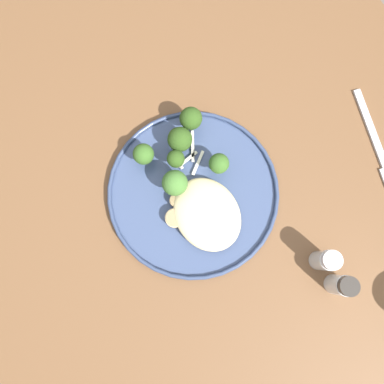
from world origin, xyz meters
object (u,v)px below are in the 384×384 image
at_px(broccoli_floret_tall_stalk, 175,183).
at_px(dinner_fork, 376,142).
at_px(salt_shaker, 325,260).
at_px(seared_scallop_half_hidden, 206,197).
at_px(broccoli_floret_split_head, 219,164).
at_px(broccoli_floret_near_rim, 143,154).
at_px(seared_scallop_center_golden, 176,200).
at_px(broccoli_floret_rear_charred, 180,140).
at_px(dinner_plate, 192,193).
at_px(pepper_shaker, 341,285).
at_px(seared_scallop_rear_pale, 215,224).
at_px(broccoli_floret_beside_noodles, 174,160).
at_px(seared_scallop_large_seared, 175,218).
at_px(broccoli_floret_small_sprig, 191,119).
at_px(seared_scallop_tiny_bay, 204,213).

xyz_separation_m(broccoli_floret_tall_stalk, dinner_fork, (0.10, 0.35, -0.05)).
bearing_deg(salt_shaker, seared_scallop_half_hidden, -149.55).
distance_m(broccoli_floret_split_head, broccoli_floret_near_rim, 0.12).
distance_m(broccoli_floret_tall_stalk, dinner_fork, 0.36).
xyz_separation_m(seared_scallop_center_golden, broccoli_floret_rear_charred, (-0.08, 0.05, 0.02)).
xyz_separation_m(dinner_plate, pepper_shaker, (0.25, 0.12, 0.02)).
height_order(salt_shaker, pepper_shaker, same).
height_order(broccoli_floret_split_head, salt_shaker, salt_shaker).
relative_size(seared_scallop_rear_pale, broccoli_floret_near_rim, 0.66).
bearing_deg(broccoli_floret_near_rim, broccoli_floret_rear_charred, 82.17).
distance_m(seared_scallop_half_hidden, broccoli_floret_near_rim, 0.12).
bearing_deg(seared_scallop_rear_pale, salt_shaker, 40.71).
relative_size(dinner_plate, broccoli_floret_beside_noodles, 5.61).
relative_size(seared_scallop_large_seared, pepper_shaker, 0.47).
xyz_separation_m(seared_scallop_rear_pale, seared_scallop_large_seared, (-0.04, -0.05, 0.00)).
bearing_deg(broccoli_floret_small_sprig, pepper_shaker, 10.81).
height_order(broccoli_floret_beside_noodles, broccoli_floret_split_head, broccoli_floret_split_head).
xyz_separation_m(seared_scallop_center_golden, broccoli_floret_split_head, (-0.01, 0.09, 0.02)).
relative_size(dinner_plate, broccoli_floret_rear_charred, 5.09).
height_order(dinner_plate, dinner_fork, dinner_plate).
distance_m(dinner_plate, seared_scallop_center_golden, 0.03).
xyz_separation_m(seared_scallop_large_seared, broccoli_floret_near_rim, (-0.11, 0.01, 0.02)).
relative_size(seared_scallop_half_hidden, broccoli_floret_tall_stalk, 0.47).
distance_m(seared_scallop_large_seared, broccoli_floret_small_sprig, 0.17).
bearing_deg(seared_scallop_rear_pale, seared_scallop_center_golden, -151.73).
bearing_deg(pepper_shaker, dinner_plate, -153.27).
bearing_deg(seared_scallop_half_hidden, broccoli_floret_small_sprig, 161.17).
distance_m(seared_scallop_tiny_bay, broccoli_floret_split_head, 0.08).
relative_size(broccoli_floret_tall_stalk, broccoli_floret_rear_charred, 1.08).
bearing_deg(seared_scallop_half_hidden, broccoli_floret_rear_charred, 175.23).
xyz_separation_m(seared_scallop_rear_pale, broccoli_floret_split_head, (-0.08, 0.05, 0.03)).
bearing_deg(seared_scallop_center_golden, broccoli_floret_beside_noodles, 152.44).
distance_m(broccoli_floret_split_head, dinner_fork, 0.29).
distance_m(seared_scallop_tiny_bay, seared_scallop_rear_pale, 0.02).
bearing_deg(seared_scallop_half_hidden, dinner_fork, 78.48).
xyz_separation_m(seared_scallop_tiny_bay, seared_scallop_rear_pale, (0.02, 0.01, -0.00)).
xyz_separation_m(seared_scallop_large_seared, salt_shaker, (0.18, 0.17, 0.01)).
bearing_deg(seared_scallop_center_golden, broccoli_floret_tall_stalk, 153.03).
height_order(seared_scallop_center_golden, broccoli_floret_near_rim, broccoli_floret_near_rim).
relative_size(seared_scallop_rear_pale, salt_shaker, 0.52).
bearing_deg(broccoli_floret_near_rim, broccoli_floret_tall_stalk, 16.00).
height_order(dinner_fork, salt_shaker, salt_shaker).
bearing_deg(broccoli_floret_rear_charred, broccoli_floret_tall_stalk, -36.02).
bearing_deg(seared_scallop_tiny_bay, broccoli_floret_near_rim, -163.86).
xyz_separation_m(seared_scallop_half_hidden, pepper_shaker, (0.23, 0.11, 0.01)).
distance_m(dinner_plate, broccoli_floret_beside_noodles, 0.07).
relative_size(broccoli_floret_split_head, broccoli_floret_rear_charred, 0.98).
height_order(broccoli_floret_split_head, dinner_fork, broccoli_floret_split_head).
bearing_deg(seared_scallop_half_hidden, salt_shaker, 30.45).
bearing_deg(seared_scallop_rear_pale, dinner_fork, 86.86).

